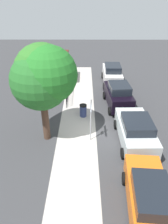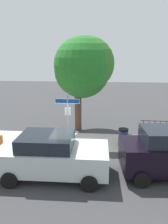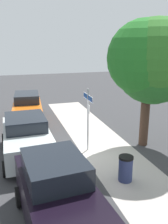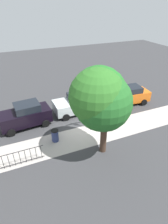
{
  "view_description": "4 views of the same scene",
  "coord_description": "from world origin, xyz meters",
  "px_view_note": "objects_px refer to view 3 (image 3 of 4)",
  "views": [
    {
      "loc": [
        -11.79,
        0.77,
        8.74
      ],
      "look_at": [
        0.1,
        0.82,
        1.73
      ],
      "focal_mm": 34.36,
      "sensor_mm": 36.0,
      "label": 1
    },
    {
      "loc": [
        1.22,
        -10.14,
        4.88
      ],
      "look_at": [
        0.22,
        1.11,
        1.83
      ],
      "focal_mm": 33.69,
      "sensor_mm": 36.0,
      "label": 2
    },
    {
      "loc": [
        9.75,
        -2.97,
        5.01
      ],
      "look_at": [
        -0.7,
        0.25,
        1.87
      ],
      "focal_mm": 39.32,
      "sensor_mm": 36.0,
      "label": 3
    },
    {
      "loc": [
        4.79,
        12.0,
        9.24
      ],
      "look_at": [
        -0.05,
        0.64,
        1.81
      ],
      "focal_mm": 30.23,
      "sensor_mm": 36.0,
      "label": 4
    }
  ],
  "objects_px": {
    "shade_tree": "(151,61)",
    "car_orange": "(27,108)",
    "street_sign": "(88,109)",
    "car_black": "(57,195)",
    "car_silver": "(27,137)",
    "trash_bin": "(126,168)"
  },
  "relations": [
    {
      "from": "street_sign",
      "to": "car_orange",
      "type": "xyz_separation_m",
      "value": [
        -5.25,
        -2.38,
        -1.09
      ]
    },
    {
      "from": "car_silver",
      "to": "car_black",
      "type": "distance_m",
      "value": 4.84
    },
    {
      "from": "street_sign",
      "to": "car_black",
      "type": "xyz_separation_m",
      "value": [
        4.63,
        -2.37,
        -1.0
      ]
    },
    {
      "from": "shade_tree",
      "to": "car_black",
      "type": "relative_size",
      "value": 1.45
    },
    {
      "from": "street_sign",
      "to": "car_black",
      "type": "relative_size",
      "value": 0.71
    },
    {
      "from": "shade_tree",
      "to": "trash_bin",
      "type": "bearing_deg",
      "value": -42.75
    },
    {
      "from": "car_silver",
      "to": "car_black",
      "type": "relative_size",
      "value": 1.07
    },
    {
      "from": "street_sign",
      "to": "car_orange",
      "type": "relative_size",
      "value": 0.63
    },
    {
      "from": "car_orange",
      "to": "shade_tree",
      "type": "bearing_deg",
      "value": 45.67
    },
    {
      "from": "shade_tree",
      "to": "car_black",
      "type": "distance_m",
      "value": 7.25
    },
    {
      "from": "shade_tree",
      "to": "car_orange",
      "type": "relative_size",
      "value": 1.28
    },
    {
      "from": "shade_tree",
      "to": "car_silver",
      "type": "distance_m",
      "value": 6.49
    },
    {
      "from": "street_sign",
      "to": "car_black",
      "type": "distance_m",
      "value": 5.3
    },
    {
      "from": "car_silver",
      "to": "trash_bin",
      "type": "bearing_deg",
      "value": 45.25
    },
    {
      "from": "shade_tree",
      "to": "car_black",
      "type": "height_order",
      "value": "shade_tree"
    },
    {
      "from": "shade_tree",
      "to": "trash_bin",
      "type": "relative_size",
      "value": 6.19
    },
    {
      "from": "street_sign",
      "to": "trash_bin",
      "type": "bearing_deg",
      "value": 9.44
    },
    {
      "from": "shade_tree",
      "to": "car_orange",
      "type": "bearing_deg",
      "value": -138.75
    },
    {
      "from": "shade_tree",
      "to": "car_black",
      "type": "xyz_separation_m",
      "value": [
        4.05,
        -5.11,
        -3.17
      ]
    },
    {
      "from": "street_sign",
      "to": "trash_bin",
      "type": "distance_m",
      "value": 3.4
    },
    {
      "from": "shade_tree",
      "to": "car_orange",
      "type": "distance_m",
      "value": 8.41
    },
    {
      "from": "street_sign",
      "to": "car_black",
      "type": "height_order",
      "value": "street_sign"
    }
  ]
}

